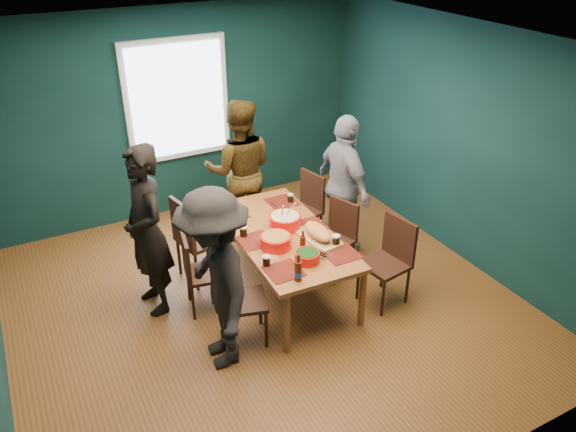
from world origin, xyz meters
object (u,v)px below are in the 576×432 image
chair_right_far (306,203)px  cutting_board (318,233)px  chair_left_mid (197,268)px  person_near_left (216,281)px  chair_right_mid (338,232)px  bowl_salad (276,241)px  person_right (344,186)px  chair_left_far (193,234)px  chair_right_near (391,255)px  chair_left_near (235,294)px  bowl_herbs (307,256)px  bowl_dumpling (285,221)px  person_far_left (147,232)px  person_back (240,171)px  dining_table (283,239)px

chair_right_far → cutting_board: size_ratio=1.37×
chair_left_mid → person_near_left: bearing=-85.1°
chair_right_mid → bowl_salad: (-0.91, -0.27, 0.29)m
chair_left_mid → person_right: bearing=19.8°
chair_left_far → chair_right_far: chair_left_far is taller
bowl_salad → chair_right_near: bearing=-21.6°
bowl_salad → chair_left_near: bearing=-153.6°
chair_left_far → chair_left_mid: chair_left_far is taller
chair_right_far → bowl_herbs: size_ratio=3.74×
bowl_salad → bowl_herbs: bowl_salad is taller
chair_right_near → cutting_board: chair_right_near is taller
chair_left_far → chair_left_near: chair_left_far is taller
bowl_dumpling → bowl_herbs: (-0.12, -0.68, -0.02)m
bowl_dumpling → cutting_board: size_ratio=0.51×
person_near_left → bowl_dumpling: bearing=131.3°
person_near_left → bowl_herbs: (0.96, 0.08, -0.09)m
person_right → bowl_dumpling: bearing=111.0°
chair_right_far → chair_right_near: (0.20, -1.44, 0.02)m
person_right → bowl_herbs: 1.48m
person_far_left → cutting_board: person_far_left is taller
chair_left_far → bowl_dumpling: bowl_dumpling is taller
person_far_left → bowl_herbs: size_ratio=7.42×
person_back → bowl_salad: size_ratio=5.70×
dining_table → chair_right_near: chair_right_near is taller
bowl_dumpling → cutting_board: 0.41m
bowl_dumpling → chair_right_near: bearing=-41.3°
person_far_left → chair_left_near: bearing=25.4°
chair_left_near → bowl_salad: bearing=42.7°
chair_right_near → bowl_dumpling: bowl_dumpling is taller
chair_right_mid → dining_table: bearing=165.1°
chair_right_near → person_right: bearing=75.3°
person_back → chair_right_near: bearing=136.8°
chair_right_near → bowl_herbs: size_ratio=3.89×
chair_right_far → person_right: bearing=-62.3°
chair_left_mid → chair_left_near: size_ratio=0.96×
person_far_left → dining_table: bearing=67.2°
chair_right_far → cutting_board: chair_right_far is taller
chair_right_near → person_near_left: (-1.93, -0.01, 0.32)m
chair_left_near → bowl_herbs: size_ratio=3.76×
chair_right_far → bowl_dumpling: size_ratio=2.67×
chair_left_far → cutting_board: bearing=-52.7°
person_far_left → bowl_salad: 1.27m
chair_left_far → chair_left_mid: 0.55m
chair_left_near → cutting_board: size_ratio=1.38×
chair_left_mid → person_right: person_right is taller
person_near_left → bowl_salad: (0.81, 0.46, -0.07)m
chair_right_mid → cutting_board: cutting_board is taller
person_back → person_near_left: (-1.09, -1.98, -0.02)m
chair_right_near → person_far_left: size_ratio=0.52×
person_right → cutting_board: person_right is taller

